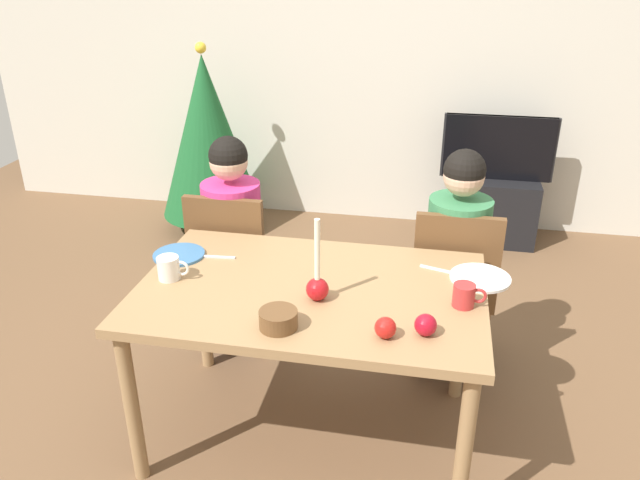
# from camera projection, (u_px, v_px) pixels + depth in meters

# --- Properties ---
(ground_plane) EXTENTS (7.68, 7.68, 0.00)m
(ground_plane) POSITION_uv_depth(u_px,v_px,m) (312.00, 431.00, 2.83)
(ground_plane) COLOR brown
(back_wall) EXTENTS (6.40, 0.10, 2.60)m
(back_wall) POSITION_uv_depth(u_px,v_px,m) (382.00, 52.00, 4.58)
(back_wall) COLOR beige
(back_wall) RESTS_ON ground
(dining_table) EXTENTS (1.40, 0.90, 0.75)m
(dining_table) POSITION_uv_depth(u_px,v_px,m) (311.00, 305.00, 2.54)
(dining_table) COLOR #99754C
(dining_table) RESTS_ON ground
(chair_left) EXTENTS (0.40, 0.40, 0.90)m
(chair_left) POSITION_uv_depth(u_px,v_px,m) (233.00, 261.00, 3.24)
(chair_left) COLOR brown
(chair_left) RESTS_ON ground
(chair_right) EXTENTS (0.40, 0.40, 0.90)m
(chair_right) POSITION_uv_depth(u_px,v_px,m) (453.00, 281.00, 3.05)
(chair_right) COLOR brown
(chair_right) RESTS_ON ground
(person_left_child) EXTENTS (0.30, 0.30, 1.17)m
(person_left_child) POSITION_uv_depth(u_px,v_px,m) (234.00, 248.00, 3.25)
(person_left_child) COLOR #33384C
(person_left_child) RESTS_ON ground
(person_right_child) EXTENTS (0.30, 0.30, 1.17)m
(person_right_child) POSITION_uv_depth(u_px,v_px,m) (454.00, 268.00, 3.05)
(person_right_child) COLOR #33384C
(person_right_child) RESTS_ON ground
(tv_stand) EXTENTS (0.64, 0.40, 0.48)m
(tv_stand) POSITION_uv_depth(u_px,v_px,m) (491.00, 209.00, 4.61)
(tv_stand) COLOR black
(tv_stand) RESTS_ON ground
(tv) EXTENTS (0.79, 0.05, 0.46)m
(tv) POSITION_uv_depth(u_px,v_px,m) (498.00, 148.00, 4.41)
(tv) COLOR black
(tv) RESTS_ON tv_stand
(christmas_tree) EXTENTS (0.75, 0.75, 1.41)m
(christmas_tree) POSITION_uv_depth(u_px,v_px,m) (208.00, 137.00, 4.59)
(christmas_tree) COLOR brown
(christmas_tree) RESTS_ON ground
(candle_centerpiece) EXTENTS (0.09, 0.09, 0.34)m
(candle_centerpiece) POSITION_uv_depth(u_px,v_px,m) (317.00, 284.00, 2.39)
(candle_centerpiece) COLOR red
(candle_centerpiece) RESTS_ON dining_table
(plate_left) EXTENTS (0.23, 0.23, 0.01)m
(plate_left) POSITION_uv_depth(u_px,v_px,m) (179.00, 255.00, 2.76)
(plate_left) COLOR teal
(plate_left) RESTS_ON dining_table
(plate_right) EXTENTS (0.25, 0.25, 0.01)m
(plate_right) POSITION_uv_depth(u_px,v_px,m) (480.00, 278.00, 2.57)
(plate_right) COLOR white
(plate_right) RESTS_ON dining_table
(mug_left) EXTENTS (0.14, 0.09, 0.10)m
(mug_left) POSITION_uv_depth(u_px,v_px,m) (169.00, 268.00, 2.55)
(mug_left) COLOR silver
(mug_left) RESTS_ON dining_table
(mug_right) EXTENTS (0.13, 0.08, 0.09)m
(mug_right) POSITION_uv_depth(u_px,v_px,m) (465.00, 295.00, 2.36)
(mug_right) COLOR #B72D2D
(mug_right) RESTS_ON dining_table
(fork_left) EXTENTS (0.18, 0.03, 0.01)m
(fork_left) POSITION_uv_depth(u_px,v_px,m) (215.00, 257.00, 2.75)
(fork_left) COLOR silver
(fork_left) RESTS_ON dining_table
(fork_right) EXTENTS (0.18, 0.06, 0.01)m
(fork_right) POSITION_uv_depth(u_px,v_px,m) (440.00, 270.00, 2.63)
(fork_right) COLOR silver
(fork_right) RESTS_ON dining_table
(bowl_walnuts) EXTENTS (0.14, 0.14, 0.07)m
(bowl_walnuts) POSITION_uv_depth(u_px,v_px,m) (278.00, 319.00, 2.23)
(bowl_walnuts) COLOR brown
(bowl_walnuts) RESTS_ON dining_table
(apple_near_candle) EXTENTS (0.08, 0.08, 0.08)m
(apple_near_candle) POSITION_uv_depth(u_px,v_px,m) (426.00, 325.00, 2.18)
(apple_near_candle) COLOR #AC0F20
(apple_near_candle) RESTS_ON dining_table
(apple_by_left_plate) EXTENTS (0.08, 0.08, 0.08)m
(apple_by_left_plate) POSITION_uv_depth(u_px,v_px,m) (385.00, 328.00, 2.17)
(apple_by_left_plate) COLOR red
(apple_by_left_plate) RESTS_ON dining_table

